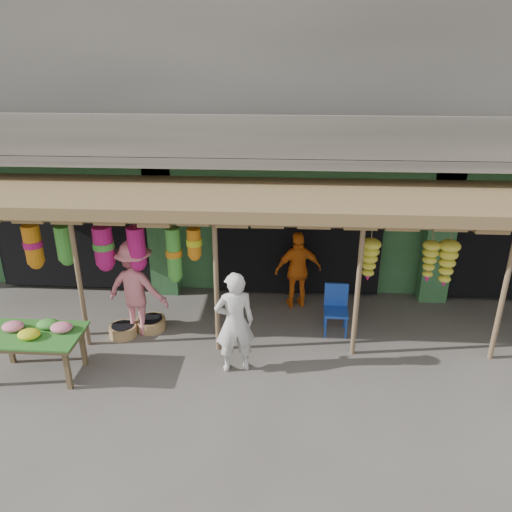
# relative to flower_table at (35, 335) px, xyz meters

# --- Properties ---
(ground) EXTENTS (80.00, 80.00, 0.00)m
(ground) POSITION_rel_flower_table_xyz_m (4.46, 1.16, -0.78)
(ground) COLOR #514C47
(ground) RESTS_ON ground
(building) EXTENTS (16.40, 6.80, 7.00)m
(building) POSITION_rel_flower_table_xyz_m (4.46, 6.03, 2.59)
(building) COLOR gray
(building) RESTS_ON ground
(awning) EXTENTS (14.00, 2.70, 2.79)m
(awning) POSITION_rel_flower_table_xyz_m (4.31, 1.97, 1.80)
(awning) COLOR brown
(awning) RESTS_ON ground
(flower_table) EXTENTS (1.61, 0.95, 0.97)m
(flower_table) POSITION_rel_flower_table_xyz_m (0.00, 0.00, 0.00)
(flower_table) COLOR brown
(flower_table) RESTS_ON ground
(blue_chair) EXTENTS (0.48, 0.49, 0.98)m
(blue_chair) POSITION_rel_flower_table_xyz_m (5.20, 1.77, -0.23)
(blue_chair) COLOR #193EA4
(blue_chair) RESTS_ON ground
(basket_left) EXTENTS (0.68, 0.68, 0.22)m
(basket_left) POSITION_rel_flower_table_xyz_m (1.03, 1.30, -0.67)
(basket_left) COLOR olive
(basket_left) RESTS_ON ground
(basket_mid) EXTENTS (0.74, 0.74, 0.23)m
(basket_mid) POSITION_rel_flower_table_xyz_m (1.51, 1.60, -0.67)
(basket_mid) COLOR olive
(basket_mid) RESTS_ON ground
(basket_right) EXTENTS (0.45, 0.45, 0.18)m
(basket_right) POSITION_rel_flower_table_xyz_m (-0.74, 1.16, -0.69)
(basket_right) COLOR #9B7048
(basket_right) RESTS_ON ground
(person_front) EXTENTS (0.78, 0.61, 1.87)m
(person_front) POSITION_rel_flower_table_xyz_m (3.34, 0.36, 0.16)
(person_front) COLOR silver
(person_front) RESTS_ON ground
(person_vendor) EXTENTS (1.07, 0.63, 1.71)m
(person_vendor) POSITION_rel_flower_table_xyz_m (4.46, 2.74, 0.08)
(person_vendor) COLOR orange
(person_vendor) RESTS_ON ground
(person_shopper) EXTENTS (1.38, 0.98, 1.93)m
(person_shopper) POSITION_rel_flower_table_xyz_m (1.33, 1.48, 0.19)
(person_shopper) COLOR #CE6D76
(person_shopper) RESTS_ON ground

